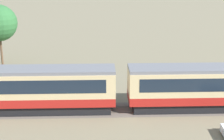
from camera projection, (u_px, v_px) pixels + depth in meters
The scene contains 2 objects.
passenger_train at pixel (125, 87), 32.40m from camera, with size 90.14×3.10×4.25m.
railway_track at pixel (54, 111), 32.84m from camera, with size 151.31×3.60×0.04m.
Camera 1 is at (-24.50, -29.05, 13.18)m, focal length 55.00 mm.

